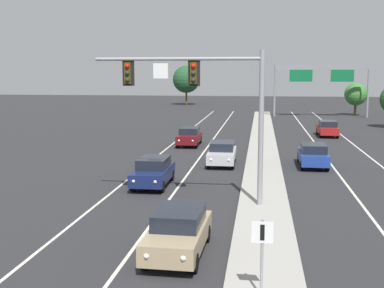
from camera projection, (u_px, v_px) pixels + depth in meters
name	position (u px, v px, depth m)	size (l,w,h in m)	color
median_island	(263.00, 193.00, 26.20)	(2.40, 110.00, 0.15)	#9E9B93
lane_stripe_oncoming_center	(193.00, 167.00, 33.71)	(0.14, 100.00, 0.01)	silver
lane_stripe_receding_center	(336.00, 171.00, 32.44)	(0.14, 100.00, 0.01)	silver
edge_stripe_left	(145.00, 166.00, 34.16)	(0.14, 100.00, 0.01)	silver
overhead_signal_mast	(206.00, 94.00, 23.21)	(7.94, 0.44, 7.20)	gray
median_sign_post	(262.00, 247.00, 13.73)	(0.60, 0.10, 2.20)	gray
car_oncoming_tan	(178.00, 231.00, 17.49)	(1.91, 4.51, 1.58)	tan
car_oncoming_navy	(153.00, 171.00, 28.15)	(1.85, 4.48, 1.58)	#141E4C
car_oncoming_silver	(222.00, 153.00, 34.59)	(1.87, 4.49, 1.58)	#B7B7BC
car_oncoming_darkred	(189.00, 136.00, 43.77)	(1.86, 4.49, 1.58)	#5B0F14
car_receding_blue	(313.00, 155.00, 33.87)	(1.84, 4.48, 1.58)	navy
car_receding_red	(327.00, 128.00, 50.09)	(1.82, 4.47, 1.58)	maroon
highway_sign_gantry	(321.00, 74.00, 71.07)	(13.28, 0.42, 7.50)	gray
tree_far_right_a	(356.00, 94.00, 74.28)	(3.34, 3.34, 4.83)	#4C3823
tree_far_left_b	(186.00, 79.00, 98.25)	(5.33, 5.33, 7.71)	#4C3823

